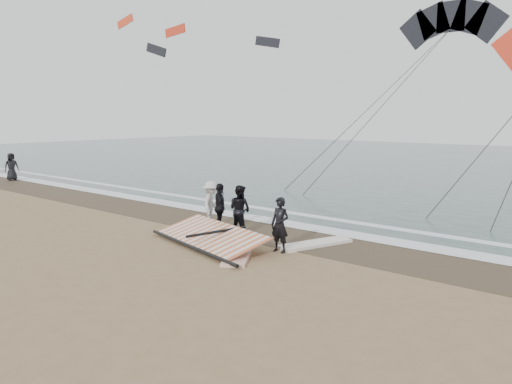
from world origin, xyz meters
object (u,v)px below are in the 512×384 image
(man_main, at_px, (280,225))
(board_white, at_px, (239,254))
(board_cream, at_px, (315,244))
(sail_rig, at_px, (212,237))

(man_main, distance_m, board_white, 1.42)
(man_main, height_order, board_cream, man_main)
(man_main, xyz_separation_m, sail_rig, (-2.14, -0.57, -0.59))
(man_main, distance_m, board_cream, 1.50)
(board_white, relative_size, sail_rig, 0.49)
(board_white, relative_size, board_cream, 0.96)
(board_white, distance_m, sail_rig, 1.58)
(board_white, xyz_separation_m, sail_rig, (-1.50, 0.45, 0.15))
(board_white, bearing_deg, sail_rig, 130.37)
(sail_rig, bearing_deg, board_cream, 35.80)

